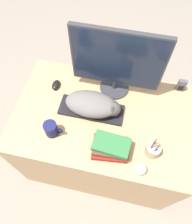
{
  "coord_description": "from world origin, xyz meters",
  "views": [
    {
      "loc": [
        0.11,
        -0.32,
        2.07
      ],
      "look_at": [
        -0.04,
        0.38,
        0.83
      ],
      "focal_mm": 35.0,
      "sensor_mm": 36.0,
      "label": 1
    }
  ],
  "objects_px": {
    "pen_cup": "(153,150)",
    "computer_mouse": "(56,85)",
    "book_stack": "(111,147)",
    "coffee_mug": "(52,129)",
    "keyboard": "(91,110)",
    "monitor": "(117,62)",
    "phone": "(181,85)",
    "cat": "(94,105)",
    "baseball": "(140,169)"
  },
  "relations": [
    {
      "from": "phone",
      "to": "keyboard",
      "type": "bearing_deg",
      "value": -151.85
    },
    {
      "from": "keyboard",
      "to": "baseball",
      "type": "distance_m",
      "value": 0.51
    },
    {
      "from": "monitor",
      "to": "computer_mouse",
      "type": "xyz_separation_m",
      "value": [
        -0.42,
        -0.08,
        -0.26
      ]
    },
    {
      "from": "monitor",
      "to": "keyboard",
      "type": "bearing_deg",
      "value": -118.42
    },
    {
      "from": "cat",
      "to": "coffee_mug",
      "type": "height_order",
      "value": "cat"
    },
    {
      "from": "cat",
      "to": "phone",
      "type": "distance_m",
      "value": 0.65
    },
    {
      "from": "phone",
      "to": "coffee_mug",
      "type": "bearing_deg",
      "value": -146.21
    },
    {
      "from": "keyboard",
      "to": "monitor",
      "type": "bearing_deg",
      "value": 61.58
    },
    {
      "from": "monitor",
      "to": "computer_mouse",
      "type": "bearing_deg",
      "value": -169.86
    },
    {
      "from": "coffee_mug",
      "to": "phone",
      "type": "bearing_deg",
      "value": 33.79
    },
    {
      "from": "keyboard",
      "to": "computer_mouse",
      "type": "xyz_separation_m",
      "value": [
        -0.3,
        0.15,
        0.01
      ]
    },
    {
      "from": "pen_cup",
      "to": "computer_mouse",
      "type": "bearing_deg",
      "value": 153.72
    },
    {
      "from": "pen_cup",
      "to": "coffee_mug",
      "type": "bearing_deg",
      "value": -179.79
    },
    {
      "from": "computer_mouse",
      "to": "book_stack",
      "type": "distance_m",
      "value": 0.62
    },
    {
      "from": "phone",
      "to": "monitor",
      "type": "bearing_deg",
      "value": -168.86
    },
    {
      "from": "computer_mouse",
      "to": "coffee_mug",
      "type": "height_order",
      "value": "coffee_mug"
    },
    {
      "from": "coffee_mug",
      "to": "monitor",
      "type": "bearing_deg",
      "value": 53.32
    },
    {
      "from": "cat",
      "to": "coffee_mug",
      "type": "bearing_deg",
      "value": -136.02
    },
    {
      "from": "coffee_mug",
      "to": "baseball",
      "type": "relative_size",
      "value": 1.7
    },
    {
      "from": "monitor",
      "to": "phone",
      "type": "distance_m",
      "value": 0.52
    },
    {
      "from": "cat",
      "to": "monitor",
      "type": "height_order",
      "value": "monitor"
    },
    {
      "from": "monitor",
      "to": "computer_mouse",
      "type": "height_order",
      "value": "monitor"
    },
    {
      "from": "cat",
      "to": "phone",
      "type": "xyz_separation_m",
      "value": [
        0.57,
        0.31,
        -0.04
      ]
    },
    {
      "from": "computer_mouse",
      "to": "baseball",
      "type": "distance_m",
      "value": 0.83
    },
    {
      "from": "monitor",
      "to": "pen_cup",
      "type": "xyz_separation_m",
      "value": [
        0.31,
        -0.44,
        -0.23
      ]
    },
    {
      "from": "keyboard",
      "to": "book_stack",
      "type": "xyz_separation_m",
      "value": [
        0.18,
        -0.25,
        0.04
      ]
    },
    {
      "from": "monitor",
      "to": "baseball",
      "type": "xyz_separation_m",
      "value": [
        0.25,
        -0.56,
        -0.24
      ]
    },
    {
      "from": "cat",
      "to": "book_stack",
      "type": "height_order",
      "value": "cat"
    },
    {
      "from": "monitor",
      "to": "phone",
      "type": "bearing_deg",
      "value": 11.14
    },
    {
      "from": "baseball",
      "to": "pen_cup",
      "type": "bearing_deg",
      "value": 65.54
    },
    {
      "from": "keyboard",
      "to": "phone",
      "type": "bearing_deg",
      "value": 28.15
    },
    {
      "from": "keyboard",
      "to": "coffee_mug",
      "type": "distance_m",
      "value": 0.3
    },
    {
      "from": "baseball",
      "to": "phone",
      "type": "relative_size",
      "value": 0.71
    },
    {
      "from": "keyboard",
      "to": "cat",
      "type": "distance_m",
      "value": 0.08
    },
    {
      "from": "cat",
      "to": "pen_cup",
      "type": "relative_size",
      "value": 1.98
    },
    {
      "from": "coffee_mug",
      "to": "cat",
      "type": "bearing_deg",
      "value": 43.98
    },
    {
      "from": "computer_mouse",
      "to": "cat",
      "type": "bearing_deg",
      "value": -24.72
    },
    {
      "from": "keyboard",
      "to": "monitor",
      "type": "xyz_separation_m",
      "value": [
        0.12,
        0.22,
        0.26
      ]
    },
    {
      "from": "keyboard",
      "to": "pen_cup",
      "type": "xyz_separation_m",
      "value": [
        0.43,
        -0.21,
        0.04
      ]
    },
    {
      "from": "computer_mouse",
      "to": "phone",
      "type": "xyz_separation_m",
      "value": [
        0.88,
        0.17,
        0.03
      ]
    },
    {
      "from": "cat",
      "to": "pen_cup",
      "type": "distance_m",
      "value": 0.47
    },
    {
      "from": "phone",
      "to": "cat",
      "type": "bearing_deg",
      "value": -151.1
    },
    {
      "from": "monitor",
      "to": "coffee_mug",
      "type": "height_order",
      "value": "monitor"
    },
    {
      "from": "cat",
      "to": "baseball",
      "type": "relative_size",
      "value": 5.19
    },
    {
      "from": "cat",
      "to": "book_stack",
      "type": "bearing_deg",
      "value": -56.85
    },
    {
      "from": "phone",
      "to": "pen_cup",
      "type": "bearing_deg",
      "value": -106.36
    },
    {
      "from": "baseball",
      "to": "cat",
      "type": "bearing_deg",
      "value": 136.19
    },
    {
      "from": "computer_mouse",
      "to": "phone",
      "type": "distance_m",
      "value": 0.9
    },
    {
      "from": "book_stack",
      "to": "computer_mouse",
      "type": "bearing_deg",
      "value": 140.58
    },
    {
      "from": "computer_mouse",
      "to": "pen_cup",
      "type": "distance_m",
      "value": 0.81
    }
  ]
}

